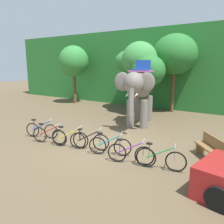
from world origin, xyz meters
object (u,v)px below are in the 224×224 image
bike_purple (130,154)px  wooden_bench (210,147)px  tree_far_right (175,55)px  elephant (140,88)px  tree_left (147,71)px  bike_red (49,135)px  tree_center_left (74,62)px  tree_center (140,60)px  bike_green (160,159)px  bike_blue (42,130)px  bike_teal (110,146)px  tree_right (138,62)px  bike_black (89,141)px  bike_yellow (70,138)px

bike_purple → wooden_bench: size_ratio=1.16×
tree_far_right → elephant: 5.28m
tree_left → bike_red: tree_left is taller
bike_red → bike_purple: bearing=2.0°
bike_red → bike_purple: size_ratio=1.01×
tree_center_left → tree_center: bearing=-7.7°
bike_green → tree_left: bearing=118.3°
bike_blue → wooden_bench: bearing=13.6°
tree_far_right → bike_green: tree_far_right is taller
elephant → bike_teal: bearing=-76.7°
tree_far_right → bike_green: (2.90, -9.63, -3.83)m
wooden_bench → tree_right: bearing=133.3°
tree_far_right → bike_teal: (0.78, -9.55, -3.83)m
tree_center → bike_purple: tree_center is taller
bike_purple → wooden_bench: 3.04m
bike_teal → tree_center_left: bearing=138.8°
bike_teal → bike_green: bearing=-2.3°
tree_right → tree_far_right: bearing=12.4°
bike_black → tree_center: bearing=101.5°
bike_purple → bike_green: (1.07, 0.17, 0.00)m
bike_black → tree_center_left: bearing=135.5°
elephant → bike_red: size_ratio=2.55×
tree_center → bike_black: (1.52, -7.50, -3.42)m
bike_blue → elephant: bearing=58.6°
tree_far_right → bike_blue: tree_far_right is taller
elephant → tree_far_right: bearing=86.2°
bike_blue → bike_teal: bearing=0.6°
bike_yellow → bike_black: size_ratio=1.02×
tree_far_right → wooden_bench: (4.14, -7.82, -3.74)m
tree_right → bike_purple: size_ratio=2.88×
elephant → bike_blue: bearing=-121.4°
bike_green → tree_center: bearing=121.8°
bike_red → tree_left: bearing=81.1°
tree_center → elephant: (1.47, -2.82, -1.60)m
bike_red → bike_purple: (4.10, 0.15, 0.00)m
tree_center → tree_center_left: bearing=172.3°
bike_blue → bike_green: same height
tree_center → tree_far_right: size_ratio=0.89×
bike_teal → tree_center: bearing=108.9°
tree_center_left → tree_far_right: bearing=7.1°
bike_blue → wooden_bench: 7.56m
elephant → bike_purple: elephant is taller
tree_center_left → bike_purple: (10.69, -8.70, -3.39)m
tree_center → wooden_bench: 8.92m
bike_blue → bike_red: size_ratio=0.98×
tree_left → bike_red: (-1.20, -7.67, -2.68)m
wooden_bench → bike_green: bearing=-124.3°
tree_center_left → bike_teal: bearing=-41.2°
tree_center → bike_yellow: (0.64, -7.72, -3.42)m
elephant → bike_blue: size_ratio=2.59×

